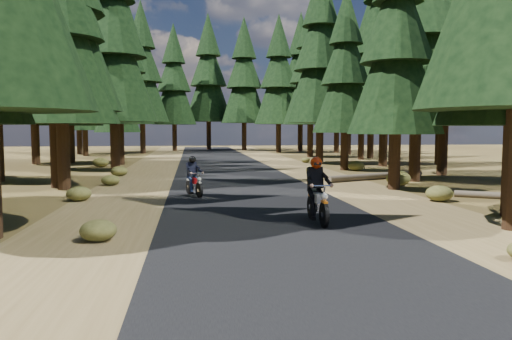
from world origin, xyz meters
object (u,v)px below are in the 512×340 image
Objects in this scene: log_far at (509,196)px; rider_lead at (318,201)px; log_near at (377,176)px; rider_follow at (194,183)px.

rider_lead is at bearing -123.27° from log_far.
rider_lead is (-7.73, -3.43, 0.46)m from log_far.
rider_follow reaches higher than log_near.
log_far is 11.14m from rider_follow.
log_near is 3.64× the size of rider_follow.
rider_follow is (-10.89, 2.32, 0.37)m from log_far.
rider_follow is at bearing -159.21° from log_far.
log_far is at bearing -100.33° from log_near.
rider_lead reaches higher than log_near.
rider_lead is at bearing 98.88° from rider_follow.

